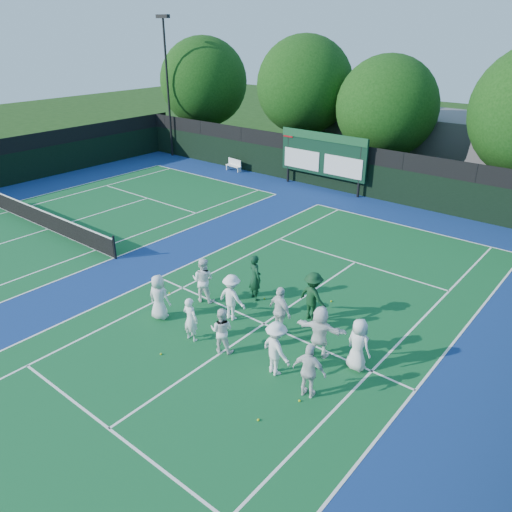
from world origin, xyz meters
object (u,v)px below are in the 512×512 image
Objects in this scene: scoreboard at (323,155)px; bench at (234,165)px; coach_left at (255,277)px; tennis_net at (47,220)px.

bench is at bearing -178.19° from scoreboard.
coach_left is at bearing -67.17° from scoreboard.
scoreboard is at bearing 1.81° from bench.
tennis_net is at bearing -89.44° from bench.
tennis_net is (-6.99, -14.59, -1.70)m from scoreboard.
bench is at bearing -21.33° from coach_left.
scoreboard is 7.34m from bench.
tennis_net reaches higher than bench.
coach_left is (12.77, -13.19, 0.45)m from bench.
tennis_net is at bearing -115.60° from scoreboard.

